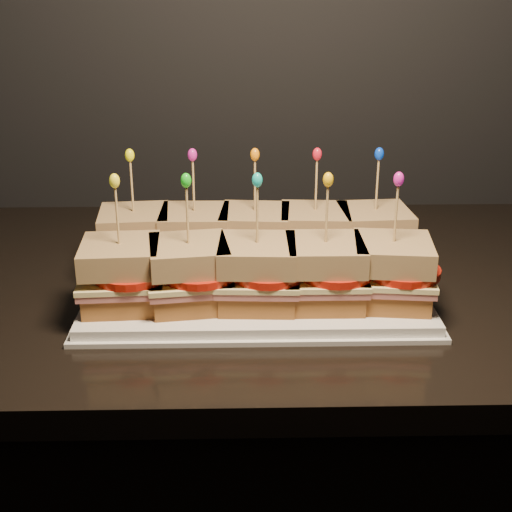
{
  "coord_description": "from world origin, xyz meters",
  "views": [
    {
      "loc": [
        0.16,
        0.79,
        1.33
      ],
      "look_at": [
        0.18,
        1.62,
        1.0
      ],
      "focal_mm": 50.0,
      "sensor_mm": 36.0,
      "label": 1
    }
  ],
  "objects": [
    {
      "name": "sandwich_9_cheese",
      "position": [
        0.34,
        1.56,
        0.99
      ],
      "size": [
        0.11,
        0.1,
        0.01
      ],
      "primitive_type": "cube",
      "rotation": [
        0.0,
        0.0,
        -0.11
      ],
      "color": "#F9E897",
      "rests_on": "sandwich_9_ham"
    },
    {
      "name": "sandwich_4_tomato",
      "position": [
        0.35,
        1.67,
        1.0
      ],
      "size": [
        0.09,
        0.09,
        0.01
      ],
      "primitive_type": "cylinder",
      "color": "red",
      "rests_on": "sandwich_4_cheese"
    },
    {
      "name": "sandwich_1_pick",
      "position": [
        0.1,
        1.68,
        1.07
      ],
      "size": [
        0.0,
        0.0,
        0.09
      ],
      "primitive_type": "cylinder",
      "color": "tan",
      "rests_on": "sandwich_1_bread_top"
    },
    {
      "name": "sandwich_1_ham",
      "position": [
        0.1,
        1.68,
        0.99
      ],
      "size": [
        0.1,
        0.09,
        0.01
      ],
      "primitive_type": "cube",
      "rotation": [
        0.0,
        0.0,
        -0.01
      ],
      "color": "#BA6B62",
      "rests_on": "sandwich_1_bread_bot"
    },
    {
      "name": "sandwich_2_ham",
      "position": [
        0.18,
        1.68,
        0.99
      ],
      "size": [
        0.1,
        0.1,
        0.01
      ],
      "primitive_type": "cube",
      "rotation": [
        0.0,
        0.0,
        -0.09
      ],
      "color": "#BA6B62",
      "rests_on": "sandwich_2_bread_bot"
    },
    {
      "name": "sandwich_0_tomato",
      "position": [
        0.04,
        1.67,
        1.0
      ],
      "size": [
        0.09,
        0.09,
        0.01
      ],
      "primitive_type": "cylinder",
      "color": "red",
      "rests_on": "sandwich_0_cheese"
    },
    {
      "name": "sandwich_6_cheese",
      "position": [
        0.1,
        1.56,
        0.99
      ],
      "size": [
        0.11,
        0.11,
        0.01
      ],
      "primitive_type": "cube",
      "rotation": [
        0.0,
        0.0,
        0.14
      ],
      "color": "#F9E897",
      "rests_on": "sandwich_6_ham"
    },
    {
      "name": "sandwich_5_bread_bot",
      "position": [
        0.02,
        1.56,
        0.97
      ],
      "size": [
        0.09,
        0.09,
        0.02
      ],
      "primitive_type": "cube",
      "rotation": [
        0.0,
        0.0,
        0.06
      ],
      "color": "brown",
      "rests_on": "platter"
    },
    {
      "name": "sandwich_7_frill",
      "position": [
        0.18,
        1.56,
        1.11
      ],
      "size": [
        0.01,
        0.01,
        0.02
      ],
      "primitive_type": "ellipsoid",
      "color": "#12B6A5",
      "rests_on": "sandwich_7_pick"
    },
    {
      "name": "sandwich_9_pick",
      "position": [
        0.34,
        1.56,
        1.07
      ],
      "size": [
        0.0,
        0.0,
        0.09
      ],
      "primitive_type": "cylinder",
      "color": "tan",
      "rests_on": "sandwich_9_bread_top"
    },
    {
      "name": "sandwich_3_pick",
      "position": [
        0.26,
        1.68,
        1.07
      ],
      "size": [
        0.0,
        0.0,
        0.09
      ],
      "primitive_type": "cylinder",
      "color": "tan",
      "rests_on": "sandwich_3_bread_top"
    },
    {
      "name": "sandwich_2_bread_bot",
      "position": [
        0.18,
        1.68,
        0.97
      ],
      "size": [
        0.09,
        0.09,
        0.02
      ],
      "primitive_type": "cube",
      "rotation": [
        0.0,
        0.0,
        -0.09
      ],
      "color": "brown",
      "rests_on": "platter"
    },
    {
      "name": "sandwich_3_bread_top",
      "position": [
        0.26,
        1.68,
        1.02
      ],
      "size": [
        0.1,
        0.1,
        0.03
      ],
      "primitive_type": "cube",
      "rotation": [
        0.0,
        0.0,
        -0.07
      ],
      "color": "brown",
      "rests_on": "sandwich_3_tomato"
    },
    {
      "name": "sandwich_3_bread_bot",
      "position": [
        0.26,
        1.68,
        0.97
      ],
      "size": [
        0.09,
        0.09,
        0.02
      ],
      "primitive_type": "cube",
      "rotation": [
        0.0,
        0.0,
        -0.07
      ],
      "color": "brown",
      "rests_on": "platter"
    },
    {
      "name": "sandwich_9_ham",
      "position": [
        0.34,
        1.56,
        0.99
      ],
      "size": [
        0.11,
        0.1,
        0.01
      ],
      "primitive_type": "cube",
      "rotation": [
        0.0,
        0.0,
        -0.11
      ],
      "color": "#BA6B62",
      "rests_on": "sandwich_9_bread_bot"
    },
    {
      "name": "sandwich_5_ham",
      "position": [
        0.02,
        1.56,
        0.99
      ],
      "size": [
        0.1,
        0.1,
        0.01
      ],
      "primitive_type": "cube",
      "rotation": [
        0.0,
        0.0,
        0.06
      ],
      "color": "#BA6B62",
      "rests_on": "sandwich_5_bread_bot"
    },
    {
      "name": "sandwich_6_bread_top",
      "position": [
        0.1,
        1.56,
        1.02
      ],
      "size": [
        0.1,
        0.1,
        0.03
      ],
      "primitive_type": "cube",
      "rotation": [
        0.0,
        0.0,
        0.14
      ],
      "color": "brown",
      "rests_on": "sandwich_6_tomato"
    },
    {
      "name": "sandwich_3_ham",
      "position": [
        0.26,
        1.68,
        0.99
      ],
      "size": [
        0.1,
        0.1,
        0.01
      ],
      "primitive_type": "cube",
      "rotation": [
        0.0,
        0.0,
        -0.07
      ],
      "color": "#BA6B62",
      "rests_on": "sandwich_3_bread_bot"
    },
    {
      "name": "granite_slab",
      "position": [
        0.1,
        1.69,
        0.92
      ],
      "size": [
        2.21,
        0.64,
        0.03
      ],
      "primitive_type": "cube",
      "color": "black",
      "rests_on": "cabinet"
    },
    {
      "name": "sandwich_7_cheese",
      "position": [
        0.18,
        1.56,
        0.99
      ],
      "size": [
        0.1,
        0.1,
        0.01
      ],
      "primitive_type": "cube",
      "rotation": [
        0.0,
        0.0,
        -0.05
      ],
      "color": "#F9E897",
      "rests_on": "sandwich_7_ham"
    },
    {
      "name": "sandwich_0_pick",
      "position": [
        0.02,
        1.68,
        1.07
      ],
      "size": [
        0.0,
        0.0,
        0.09
      ],
      "primitive_type": "cylinder",
      "color": "tan",
      "rests_on": "sandwich_0_bread_top"
    },
    {
      "name": "sandwich_4_pick",
      "position": [
        0.34,
        1.68,
        1.07
      ],
      "size": [
        0.0,
        0.0,
        0.09
      ],
      "primitive_type": "cylinder",
      "color": "tan",
      "rests_on": "sandwich_4_bread_top"
    },
    {
      "name": "sandwich_6_pick",
      "position": [
        0.1,
        1.56,
        1.07
      ],
      "size": [
        0.0,
        0.0,
        0.09
      ],
      "primitive_type": "cylinder",
      "color": "tan",
      "rests_on": "sandwich_6_bread_top"
    },
    {
      "name": "sandwich_7_pick",
      "position": [
        0.18,
        1.56,
        1.07
      ],
      "size": [
        0.0,
        0.0,
        0.09
      ],
      "primitive_type": "cylinder",
      "color": "tan",
      "rests_on": "sandwich_7_bread_top"
    },
    {
      "name": "sandwich_3_tomato",
      "position": [
        0.28,
        1.67,
        1.0
      ],
      "size": [
        0.09,
        0.09,
        0.01
      ],
      "primitive_type": "cylinder",
      "color": "red",
      "rests_on": "sandwich_3_cheese"
    },
    {
      "name": "sandwich_8_pick",
      "position": [
        0.26,
        1.56,
        1.07
      ],
      "size": [
        0.0,
        0.0,
        0.09
      ],
      "primitive_type": "cylinder",
      "color": "tan",
      "rests_on": "sandwich_8_bread_top"
    },
    {
      "name": "sandwich_9_tomato",
      "position": [
        0.35,
        1.56,
        1.0
      ],
      "size": [
        0.09,
        0.09,
        0.01
      ],
      "primitive_type": "cylinder",
      "color": "red",
      "rests_on": "sandwich_9_cheese"
    },
    {
      "name": "sandwich_8_cheese",
      "position": [
        0.26,
        1.56,
        0.99
      ],
      "size": [
        0.1,
        0.09,
        0.01
      ],
      "primitive_type": "cube",
      "rotation": [
        0.0,
        0.0,
        -0.0
      ],
      "color": "#F9E897",
      "rests_on": "sandwich_8_ham"
    },
    {
      "name": "sandwich_5_tomato",
      "position": [
        0.04,
        1.56,
        1.0
      ],
      "size": [
        0.09,
        0.09,
        0.01
      ],
      "primitive_type": "cylinder",
      "color": "red",
      "rests_on": "sandwich_5_cheese"
    },
    {
      "name": "sandwich_0_frill",
      "position": [
        0.02,
        1.68,
        1.11
      ],
      "size": [
        0.01,
        0.01,
        0.02
      ],
      "primitive_type": "ellipsoid",
      "color": "#FAF40B",
      "rests_on": "sandwich_0_pick"
    },
    {
      "name": "sandwich_2_bread_top",
      "position": [
        0.18,
        1.68,
        1.02
      ],
      "size": [
        0.1,
        0.1,
        0.03
      ],
      "primitive_type": "cube",
      "rotation": [
        0.0,
        0.0,
        -0.09
      ],
      "color": "brown",
      "rests_on": "sandwich_2_tomato"
    },
    {
      "name": "sandwich_1_tomato",
      "position": [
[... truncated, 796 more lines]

